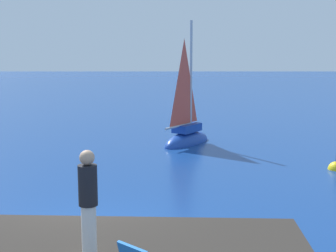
{
  "coord_description": "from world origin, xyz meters",
  "views": [
    {
      "loc": [
        1.7,
        -9.86,
        4.08
      ],
      "look_at": [
        1.75,
        7.95,
        1.17
      ],
      "focal_mm": 49.92,
      "sensor_mm": 36.0,
      "label": 1
    }
  ],
  "objects": [
    {
      "name": "sailboat_near",
      "position": [
        2.53,
        10.33,
        0.32
      ],
      "size": [
        2.64,
        3.13,
        5.87
      ],
      "rotation": [
        0.0,
        0.0,
        0.96
      ],
      "color": "#193D99",
      "rests_on": "ground"
    },
    {
      "name": "marker_buoy",
      "position": [
        7.51,
        5.8,
        0.01
      ],
      "size": [
        0.56,
        0.56,
        1.13
      ],
      "color": "yellow",
      "rests_on": "ground"
    },
    {
      "name": "person_standing",
      "position": [
        0.54,
        -3.33,
        1.91
      ],
      "size": [
        0.28,
        0.28,
        1.62
      ],
      "rotation": [
        0.0,
        0.0,
        5.14
      ],
      "color": "white",
      "rests_on": "shore_ledge"
    },
    {
      "name": "ground_plane",
      "position": [
        0.0,
        0.0,
        0.0
      ],
      "size": [
        160.0,
        160.0,
        0.0
      ],
      "primitive_type": "plane",
      "color": "navy"
    }
  ]
}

